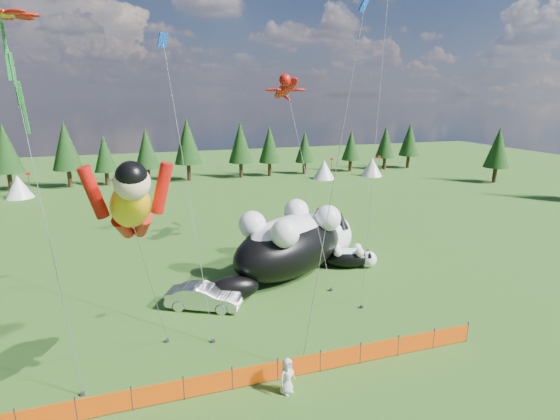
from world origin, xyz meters
TOP-DOWN VIEW (x-y plane):
  - ground at (0.00, 0.00)m, footprint 160.00×160.00m
  - safety_fence at (0.00, -3.00)m, footprint 22.06×0.06m
  - tree_line at (0.00, 45.00)m, footprint 90.00×4.00m
  - festival_tents at (11.00, 40.00)m, footprint 50.00×3.20m
  - cat_large at (5.85, 8.14)m, footprint 11.86×8.90m
  - cat_small at (9.90, 7.77)m, footprint 4.34×2.52m
  - car at (-1.03, 4.70)m, footprint 4.54×3.27m
  - spectator_e at (1.13, -3.90)m, footprint 0.92×0.79m
  - superhero_kite at (-4.44, -1.78)m, footprint 4.74×6.05m
  - gecko_kite at (7.13, 14.03)m, footprint 3.38×12.56m
  - flower_kite at (-8.37, 0.75)m, footprint 3.31×3.92m
  - diamond_kite_a at (-2.27, 5.77)m, footprint 1.73×5.59m
  - diamond_kite_c at (4.68, -2.31)m, footprint 3.01×0.86m

SIDE VIEW (x-z plane):
  - ground at x=0.00m, z-range 0.00..0.00m
  - safety_fence at x=0.00m, z-range -0.05..1.05m
  - car at x=-1.03m, z-range 0.00..1.42m
  - cat_small at x=9.90m, z-range -0.04..1.57m
  - spectator_e at x=1.13m, z-range 0.00..1.60m
  - festival_tents at x=11.00m, z-range 0.00..2.80m
  - cat_large at x=5.85m, z-range -0.12..4.60m
  - tree_line at x=0.00m, z-range 0.00..8.00m
  - superhero_kite at x=-4.44m, z-range 2.69..13.24m
  - gecko_kite at x=7.13m, z-range 4.72..20.33m
  - diamond_kite_a at x=-2.27m, z-range 6.12..21.96m
  - flower_kite at x=-8.37m, z-range 7.18..22.26m
  - diamond_kite_c at x=4.68m, z-range 6.61..22.86m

